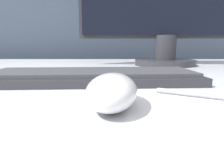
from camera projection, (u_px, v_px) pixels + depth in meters
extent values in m
cube|color=#333D4C|center=(101.00, 62.00, 1.25)|extent=(5.00, 0.03, 1.46)
ellipsoid|color=silver|center=(112.00, 91.00, 0.26)|extent=(0.07, 0.12, 0.04)
cube|color=#28282D|center=(93.00, 78.00, 0.44)|extent=(0.43, 0.17, 0.02)
cube|color=#38383D|center=(93.00, 72.00, 0.44)|extent=(0.40, 0.15, 0.01)
cylinder|color=#28282D|center=(165.00, 62.00, 0.79)|extent=(0.22, 0.22, 0.02)
cylinder|color=#28282D|center=(165.00, 48.00, 0.78)|extent=(0.08, 0.08, 0.09)
cylinder|color=#99999E|center=(213.00, 96.00, 0.30)|extent=(0.14, 0.09, 0.01)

